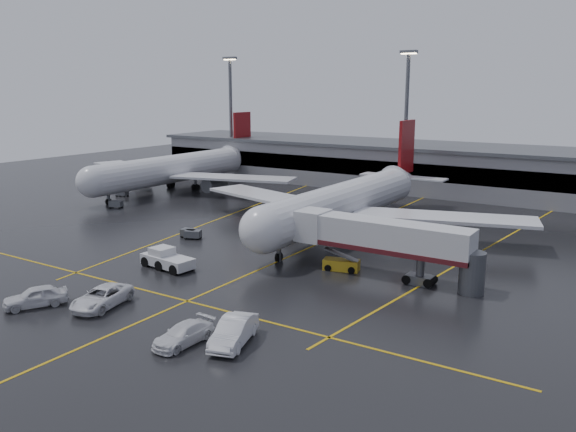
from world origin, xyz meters
The scene contains 22 objects.
ground centered at (0.00, 0.00, 0.00)m, with size 220.00×220.00×0.00m, color black.
apron_line_centre centered at (0.00, 0.00, 0.01)m, with size 0.25×90.00×0.02m, color gold.
apron_line_stop centered at (0.00, -22.00, 0.01)m, with size 60.00×0.25×0.02m, color gold.
apron_line_left centered at (-20.00, 10.00, 0.01)m, with size 0.25×70.00×0.02m, color gold.
apron_line_right centered at (18.00, 10.00, 0.01)m, with size 0.25×70.00×0.02m, color gold.
terminal centered at (0.00, 47.93, 4.32)m, with size 122.00×19.00×8.60m.
light_mast_left centered at (-45.00, 42.00, 14.47)m, with size 3.00×1.20×25.45m.
light_mast_mid centered at (-5.00, 42.00, 14.47)m, with size 3.00×1.20×25.45m.
main_airliner centered at (0.00, 9.70, 4.21)m, with size 48.80×45.60×14.10m.
second_airliner centered at (-42.00, 21.70, 4.21)m, with size 48.80×45.60×14.10m.
jet_bridge centered at (11.87, -6.00, 3.93)m, with size 19.90×3.40×6.05m.
pushback_tractor centered at (-8.73, -15.58, 0.89)m, with size 6.50×3.30×2.24m.
belt_loader centered at (7.40, -6.15, 0.59)m, with size 4.05×2.54×2.39m.
service_van_a centered at (-5.35, -27.07, 0.88)m, with size 2.91×6.31×1.75m, color white.
service_van_b centered at (5.97, -28.92, 0.77)m, with size 2.16×5.31×1.54m, color white.
service_van_c centered at (9.14, -26.85, 0.98)m, with size 2.08×5.97×1.97m, color white.
service_van_d centered at (-10.30, -30.18, 0.92)m, with size 2.16×5.38×1.83m, color silver.
baggage_cart_a centered at (-14.78, -4.63, 0.63)m, with size 2.35×1.98×1.12m.
baggage_cart_b centered at (-15.70, -4.38, 0.63)m, with size 2.18×1.61×1.12m.
baggage_cart_c centered at (-10.75, 7.29, 0.63)m, with size 2.07×1.40×1.12m.
baggage_cart_d centered at (-46.02, 11.47, 0.63)m, with size 2.26×1.76×1.12m.
baggage_cart_e centered at (-38.75, 3.72, 0.63)m, with size 2.36×2.02×1.12m.
Camera 1 is at (34.76, -59.17, 18.79)m, focal length 36.50 mm.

